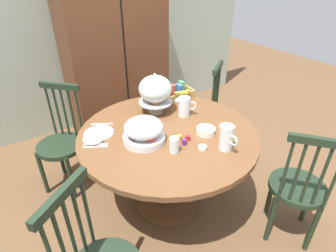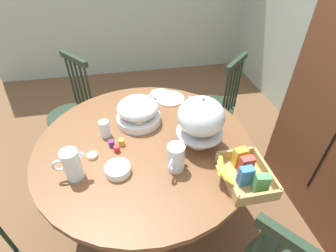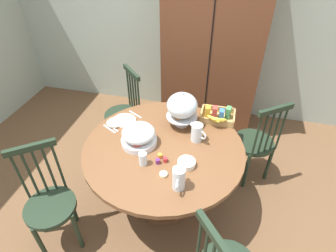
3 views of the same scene
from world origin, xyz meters
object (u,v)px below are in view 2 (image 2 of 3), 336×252
china_plate_small (161,94)px  drinking_glass (105,129)px  dining_table (146,162)px  windsor_chair_far_side (73,115)px  milk_pitcher (72,166)px  pastry_stand_with_dome (201,118)px  cereal_basket (244,173)px  butter_dish (92,156)px  windsor_chair_facing_door (214,108)px  fruit_platter_covered (138,111)px  china_plate_large (170,99)px  cereal_bowl (118,170)px  orange_juice_pitcher (176,158)px

china_plate_small → drinking_glass: drinking_glass is taller
dining_table → windsor_chair_far_side: 0.98m
milk_pitcher → china_plate_small: bearing=141.2°
pastry_stand_with_dome → drinking_glass: 0.61m
cereal_basket → butter_dish: size_ratio=5.27×
windsor_chair_facing_door → butter_dish: size_ratio=16.25×
dining_table → fruit_platter_covered: fruit_platter_covered is taller
china_plate_large → butter_dish: bearing=-46.9°
windsor_chair_far_side → china_plate_large: 0.94m
fruit_platter_covered → cereal_bowl: 0.47m
windsor_chair_facing_door → orange_juice_pitcher: (0.91, -0.57, 0.36)m
orange_juice_pitcher → milk_pitcher: bearing=-94.2°
butter_dish → fruit_platter_covered: bearing=134.0°
pastry_stand_with_dome → milk_pitcher: bearing=-80.0°
fruit_platter_covered → milk_pitcher: milk_pitcher is taller
dining_table → cereal_basket: size_ratio=4.26×
windsor_chair_far_side → orange_juice_pitcher: windsor_chair_far_side is taller
milk_pitcher → china_plate_large: size_ratio=0.83×
windsor_chair_facing_door → cereal_bowl: size_ratio=6.96×
windsor_chair_facing_door → windsor_chair_far_side: size_ratio=1.00×
fruit_platter_covered → china_plate_large: (-0.24, 0.26, -0.08)m
dining_table → china_plate_large: bearing=150.8°
fruit_platter_covered → orange_juice_pitcher: size_ratio=1.83×
china_plate_small → butter_dish: same height
china_plate_large → drinking_glass: drinking_glass is taller
cereal_basket → fruit_platter_covered: bearing=-140.7°
milk_pitcher → butter_dish: (-0.13, 0.08, -0.07)m
china_plate_large → orange_juice_pitcher: bearing=-8.6°
cereal_bowl → cereal_basket: bearing=75.4°
milk_pitcher → butter_dish: bearing=148.1°
china_plate_large → cereal_bowl: cereal_bowl is taller
cereal_bowl → drinking_glass: size_ratio=1.27×
orange_juice_pitcher → china_plate_small: 0.77m
milk_pitcher → dining_table: bearing=118.1°
china_plate_small → cereal_bowl: bearing=-25.8°
windsor_chair_facing_door → cereal_basket: (1.05, -0.24, 0.33)m
milk_pitcher → windsor_chair_far_side: bearing=-169.6°
dining_table → fruit_platter_covered: bearing=-176.2°
fruit_platter_covered → pastry_stand_with_dome: bearing=49.1°
cereal_basket → drinking_glass: (-0.50, -0.72, 0.01)m
drinking_glass → dining_table: bearing=66.5°
milk_pitcher → cereal_basket: milk_pitcher is taller
cereal_basket → drinking_glass: 0.87m
dining_table → cereal_bowl: bearing=-36.9°
dining_table → cereal_basket: bearing=50.6°
windsor_chair_far_side → pastry_stand_with_dome: bearing=46.1°
windsor_chair_facing_door → cereal_basket: bearing=-12.8°
windsor_chair_far_side → china_plate_small: (0.27, 0.76, 0.30)m
china_plate_large → butter_dish: (0.53, -0.56, 0.01)m
pastry_stand_with_dome → drinking_glass: (-0.19, -0.56, -0.14)m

